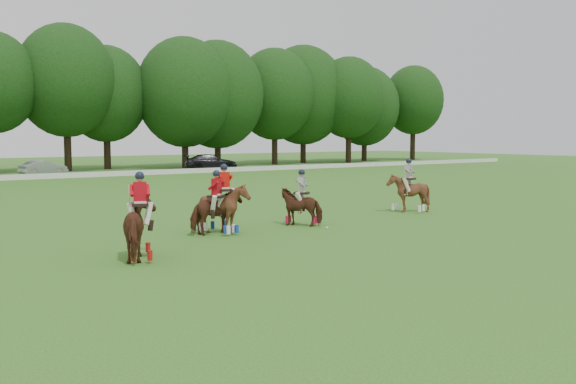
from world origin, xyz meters
TOP-DOWN VIEW (x-y plane):
  - ground at (0.00, 0.00)m, footprint 180.00×180.00m
  - boundary_rail at (0.00, 38.00)m, footprint 120.00×0.10m
  - car_mid at (2.76, 42.50)m, footprint 4.20×2.32m
  - car_right at (19.25, 42.50)m, footprint 5.75×3.87m
  - polo_red_a at (-5.33, 1.96)m, footprint 1.67×2.33m
  - polo_red_b at (-1.36, 4.68)m, footprint 2.00×1.92m
  - polo_red_c at (-0.97, 4.82)m, footprint 1.69×1.84m
  - polo_stripe_a at (2.47, 4.80)m, footprint 1.71×1.83m
  - polo_stripe_b at (8.96, 5.36)m, footprint 1.88×1.99m
  - polo_ball at (2.65, 3.45)m, footprint 0.09×0.09m

SIDE VIEW (x-z plane):
  - ground at x=0.00m, z-range 0.00..0.00m
  - polo_ball at x=2.65m, z-range 0.00..0.09m
  - boundary_rail at x=0.00m, z-range 0.00..0.44m
  - car_mid at x=2.76m, z-range 0.00..1.31m
  - car_right at x=19.25m, z-range 0.00..1.55m
  - polo_stripe_a at x=2.47m, z-range -0.31..1.87m
  - polo_red_b at x=-1.36m, z-range -0.33..1.94m
  - polo_stripe_b at x=8.96m, z-range -0.33..2.12m
  - polo_red_c at x=-0.97m, z-range -0.33..2.15m
  - polo_red_a at x=-5.33m, z-range -0.32..2.16m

